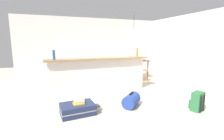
# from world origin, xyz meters

# --- Properties ---
(ground_plane) EXTENTS (13.00, 13.00, 0.05)m
(ground_plane) POSITION_xyz_m (0.00, 0.00, -0.03)
(ground_plane) COLOR beige
(wall_back) EXTENTS (6.60, 0.10, 2.50)m
(wall_back) POSITION_xyz_m (0.00, 3.05, 1.25)
(wall_back) COLOR silver
(wall_back) RESTS_ON ground_plane
(wall_right) EXTENTS (0.10, 6.00, 2.50)m
(wall_right) POSITION_xyz_m (3.05, 0.30, 1.25)
(wall_right) COLOR silver
(wall_right) RESTS_ON ground_plane
(partition_half_wall) EXTENTS (2.80, 0.20, 0.97)m
(partition_half_wall) POSITION_xyz_m (-0.65, 0.31, 0.49)
(partition_half_wall) COLOR silver
(partition_half_wall) RESTS_ON ground_plane
(bar_countertop) EXTENTS (2.96, 0.40, 0.05)m
(bar_countertop) POSITION_xyz_m (-0.65, 0.31, 1.00)
(bar_countertop) COLOR #93704C
(bar_countertop) RESTS_ON partition_half_wall
(bottle_blue) EXTENTS (0.07, 0.07, 0.25)m
(bottle_blue) POSITION_xyz_m (-1.86, 0.28, 1.15)
(bottle_blue) COLOR #284C89
(bottle_blue) RESTS_ON bar_countertop
(bottle_white) EXTENTS (0.06, 0.06, 0.22)m
(bottle_white) POSITION_xyz_m (-0.69, 0.33, 1.14)
(bottle_white) COLOR silver
(bottle_white) RESTS_ON bar_countertop
(bottle_amber) EXTENTS (0.06, 0.06, 0.27)m
(bottle_amber) POSITION_xyz_m (0.63, 0.36, 1.16)
(bottle_amber) COLOR #9E661E
(bottle_amber) RESTS_ON bar_countertop
(grocery_bag) EXTENTS (0.26, 0.18, 0.22)m
(grocery_bag) POSITION_xyz_m (0.16, 0.36, 1.13)
(grocery_bag) COLOR silver
(grocery_bag) RESTS_ON bar_countertop
(dining_table) EXTENTS (1.10, 0.80, 0.74)m
(dining_table) POSITION_xyz_m (1.22, 1.74, 0.65)
(dining_table) COLOR #4C331E
(dining_table) RESTS_ON ground_plane
(dining_chair_near_partition) EXTENTS (0.46, 0.46, 0.93)m
(dining_chair_near_partition) POSITION_xyz_m (1.20, 1.17, 0.52)
(dining_chair_near_partition) COLOR #9E754C
(dining_chair_near_partition) RESTS_ON ground_plane
(pendant_lamp) EXTENTS (0.34, 0.34, 0.76)m
(pendant_lamp) POSITION_xyz_m (1.20, 1.69, 1.85)
(pendant_lamp) COLOR black
(suitcase_flat_navy) EXTENTS (0.85, 0.54, 0.22)m
(suitcase_flat_navy) POSITION_xyz_m (-1.48, -0.95, 0.11)
(suitcase_flat_navy) COLOR #1E284C
(suitcase_flat_navy) RESTS_ON ground_plane
(duffel_bag_blue) EXTENTS (0.56, 0.55, 0.34)m
(duffel_bag_blue) POSITION_xyz_m (-0.26, -0.99, 0.15)
(duffel_bag_blue) COLOR #233D93
(duffel_bag_blue) RESTS_ON ground_plane
(backpack_green) EXTENTS (0.32, 0.30, 0.42)m
(backpack_green) POSITION_xyz_m (0.97, -1.70, 0.20)
(backpack_green) COLOR #286B3D
(backpack_green) RESTS_ON ground_plane
(book_stack) EXTENTS (0.25, 0.21, 0.06)m
(book_stack) POSITION_xyz_m (-1.45, -0.96, 0.25)
(book_stack) COLOR gold
(book_stack) RESTS_ON suitcase_flat_navy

